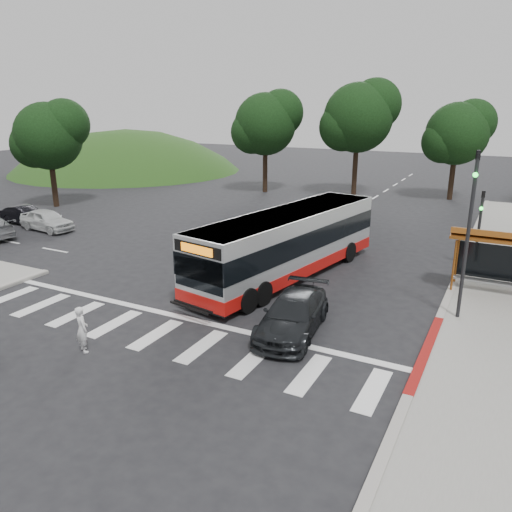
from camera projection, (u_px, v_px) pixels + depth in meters
The scene contains 18 objects.
ground at pixel (226, 291), 22.42m from camera, with size 140.00×140.00×0.00m, color black.
sidewalk_east at pixel (503, 275), 24.33m from camera, with size 4.00×40.00×0.12m, color gray.
curb_east at pixel (460, 268), 25.21m from camera, with size 0.30×40.00×0.15m, color #9E9991.
curb_east_red at pixel (426, 352), 16.73m from camera, with size 0.32×6.00×0.15m, color maroon.
hillside_nw at pixel (128, 170), 61.96m from camera, with size 44.00×44.00×10.00m, color #224114.
crosswalk_ladder at pixel (156, 334), 18.18m from camera, with size 18.00×2.60×0.01m, color silver.
bus_shelter at pixel (503, 243), 21.29m from camera, with size 4.20×1.60×2.86m.
traffic_signal_ne_tall at pixel (470, 223), 18.31m from camera, with size 0.18×0.37×6.50m.
traffic_signal_ne_short at pixel (480, 221), 24.65m from camera, with size 0.18×0.37×4.00m.
tree_north_a at pixel (359, 117), 43.32m from camera, with size 6.60×6.15×10.17m.
tree_north_b at pixel (458, 133), 41.85m from camera, with size 5.72×5.33×8.43m.
tree_north_c at pixel (266, 123), 45.33m from camera, with size 6.16×5.74×9.30m.
tree_west_a at pixel (49, 135), 38.94m from camera, with size 5.72×5.33×8.43m.
transit_bus at pixel (288, 245), 23.85m from camera, with size 2.65×12.23×3.16m, color #AEB1B3, non-canonical shape.
pedestrian at pixel (82, 329), 16.75m from camera, with size 0.59×0.39×1.63m, color white.
dark_sedan at pixel (293, 315), 18.19m from camera, with size 1.95×4.79×1.39m, color black.
west_car_white at pixel (47, 220), 32.78m from camera, with size 1.66×4.12×1.40m, color silver.
west_car_black at pixel (26, 215), 34.45m from camera, with size 1.35×3.88×1.28m, color black.
Camera 1 is at (10.87, -17.97, 8.11)m, focal length 35.00 mm.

